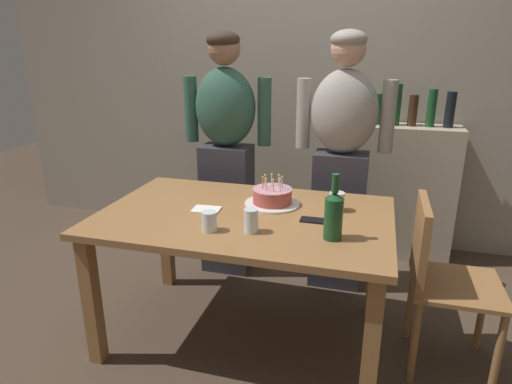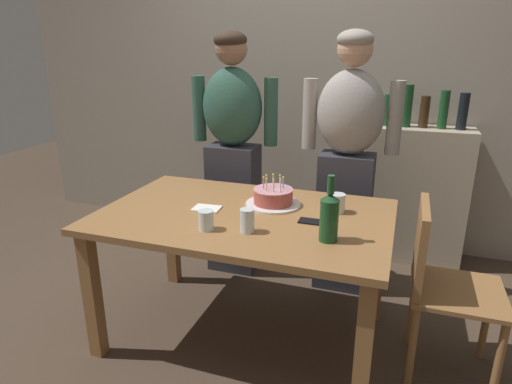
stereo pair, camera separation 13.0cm
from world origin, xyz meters
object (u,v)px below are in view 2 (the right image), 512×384
at_px(person_man_bearded, 233,152).
at_px(cell_phone, 313,222).
at_px(napkin_stack, 207,208).
at_px(dining_chair, 439,278).
at_px(birthday_cake, 273,198).
at_px(water_glass_near, 206,220).
at_px(water_glass_far, 247,221).
at_px(wine_bottle, 329,216).
at_px(person_woman_cardigan, 347,161).
at_px(water_glass_side, 337,203).

bearing_deg(person_man_bearded, cell_phone, 134.09).
bearing_deg(cell_phone, napkin_stack, 179.86).
bearing_deg(napkin_stack, dining_chair, 2.56).
distance_m(birthday_cake, person_man_bearded, 0.74).
xyz_separation_m(water_glass_near, cell_phone, (0.46, 0.25, -0.04)).
height_order(water_glass_far, cell_phone, water_glass_far).
height_order(water_glass_far, dining_chair, dining_chair).
xyz_separation_m(birthday_cake, person_man_bearded, (-0.46, 0.57, 0.09)).
relative_size(wine_bottle, napkin_stack, 2.10).
xyz_separation_m(birthday_cake, napkin_stack, (-0.32, -0.18, -0.04)).
relative_size(birthday_cake, wine_bottle, 0.99).
height_order(birthday_cake, cell_phone, birthday_cake).
height_order(water_glass_far, wine_bottle, wine_bottle).
height_order(water_glass_near, person_woman_cardigan, person_woman_cardigan).
xyz_separation_m(cell_phone, person_woman_cardigan, (0.06, 0.75, 0.13)).
relative_size(wine_bottle, person_woman_cardigan, 0.18).
distance_m(water_glass_far, napkin_stack, 0.38).
bearing_deg(wine_bottle, cell_phone, 119.70).
distance_m(water_glass_near, napkin_stack, 0.28).
height_order(water_glass_near, napkin_stack, water_glass_near).
relative_size(napkin_stack, person_woman_cardigan, 0.09).
bearing_deg(person_woman_cardigan, cell_phone, 85.74).
bearing_deg(water_glass_far, birthday_cake, 88.80).
xyz_separation_m(water_glass_far, napkin_stack, (-0.31, 0.21, -0.05)).
distance_m(wine_bottle, napkin_stack, 0.71).
distance_m(wine_bottle, cell_phone, 0.24).
bearing_deg(dining_chair, napkin_stack, 92.56).
height_order(person_man_bearded, person_woman_cardigan, same).
distance_m(cell_phone, napkin_stack, 0.58).
distance_m(water_glass_far, water_glass_side, 0.53).
bearing_deg(water_glass_near, person_woman_cardigan, 62.64).
relative_size(water_glass_near, person_woman_cardigan, 0.06).
bearing_deg(birthday_cake, water_glass_near, -115.34).
bearing_deg(wine_bottle, dining_chair, 25.11).
height_order(napkin_stack, person_man_bearded, person_man_bearded).
bearing_deg(water_glass_near, person_man_bearded, 104.75).
distance_m(birthday_cake, water_glass_far, 0.39).
relative_size(water_glass_side, wine_bottle, 0.33).
xyz_separation_m(wine_bottle, napkin_stack, (-0.68, 0.18, -0.11)).
bearing_deg(water_glass_far, person_man_bearded, 115.37).
height_order(water_glass_side, dining_chair, dining_chair).
xyz_separation_m(water_glass_far, person_man_bearded, (-0.46, 0.96, 0.08)).
bearing_deg(water_glass_far, wine_bottle, 4.42).
xyz_separation_m(napkin_stack, dining_chair, (1.18, 0.05, -0.23)).
xyz_separation_m(napkin_stack, person_man_bearded, (-0.15, 0.75, 0.13)).
relative_size(napkin_stack, person_man_bearded, 0.09).
distance_m(cell_phone, person_woman_cardigan, 0.76).
distance_m(water_glass_near, person_woman_cardigan, 1.13).
bearing_deg(person_woman_cardigan, water_glass_side, 93.19).
xyz_separation_m(birthday_cake, water_glass_side, (0.35, 0.00, 0.01)).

